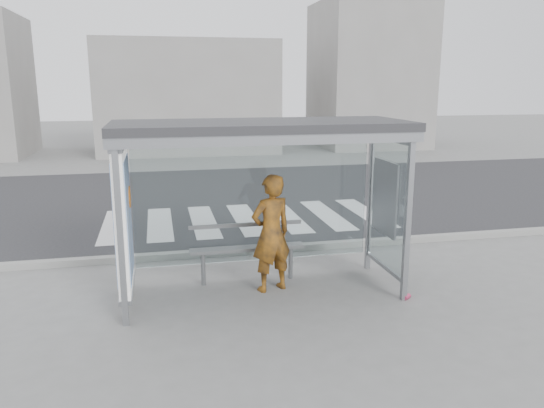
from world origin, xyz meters
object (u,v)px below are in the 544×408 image
Objects in this scene: person at (271,233)px; soda_can at (407,297)px; bench at (247,248)px; bus_shelter at (236,166)px.

person is 2.24m from soda_can.
bench is (-0.30, 0.44, -0.35)m from person.
soda_can is at bearing -29.50° from bench.
bench is at bearing 64.57° from bus_shelter.
bus_shelter is at bearing 162.64° from soda_can.
person is at bearing 157.18° from soda_can.
bus_shelter reaches higher than soda_can.
person is (0.53, 0.04, -1.07)m from bus_shelter.
bench is at bearing -74.42° from person.
bench reaches higher than soda_can.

